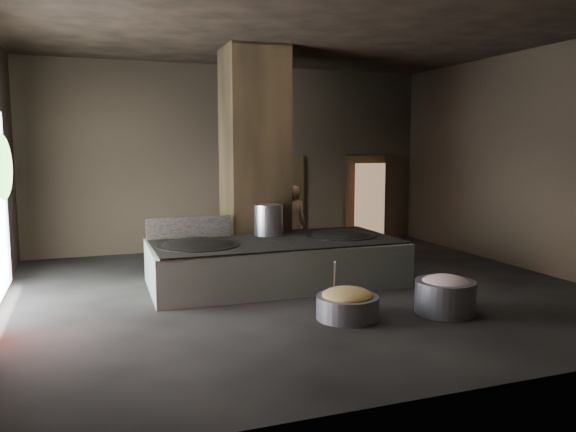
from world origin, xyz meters
name	(u,v)px	position (x,y,z in m)	size (l,w,h in m)	color
floor	(302,292)	(0.00, 0.00, -0.05)	(10.00, 9.00, 0.10)	black
ceiling	(303,27)	(0.00, 0.00, 4.55)	(10.00, 9.00, 0.10)	black
back_wall	(235,158)	(0.00, 4.55, 2.25)	(10.00, 0.10, 4.50)	black
front_wall	(472,176)	(0.00, -4.55, 2.25)	(10.00, 0.10, 4.50)	black
right_wall	(532,161)	(5.05, 0.00, 2.25)	(0.10, 9.00, 4.50)	black
pillar	(254,161)	(-0.30, 1.90, 2.25)	(1.20, 1.20, 4.50)	black
hearth_platform	(275,263)	(-0.31, 0.55, 0.40)	(4.56, 2.18, 0.79)	#B6CAB5
platform_cap	(275,241)	(-0.31, 0.55, 0.82)	(4.46, 2.14, 0.03)	black
wok_left	(198,249)	(-1.76, 0.50, 0.75)	(1.44, 1.44, 0.40)	black
wok_left_rim	(198,245)	(-1.76, 0.50, 0.82)	(1.47, 1.47, 0.05)	black
wok_right	(340,239)	(1.04, 0.60, 0.75)	(1.34, 1.34, 0.38)	black
wok_right_rim	(340,236)	(1.04, 0.60, 0.82)	(1.37, 1.37, 0.05)	black
stock_pot	(269,220)	(-0.26, 1.10, 1.13)	(0.55, 0.55, 0.59)	#98989F
splash_guard	(189,227)	(-1.76, 1.30, 1.03)	(1.59, 0.06, 0.40)	black
cook	(292,224)	(0.68, 2.30, 0.85)	(0.62, 0.40, 1.71)	#9F7351
veg_basin	(347,307)	(0.01, -1.82, 0.17)	(0.93, 0.93, 0.34)	slate
veg_fill	(348,295)	(0.01, -1.82, 0.35)	(0.76, 0.76, 0.23)	olive
ladle	(334,281)	(-0.14, -1.67, 0.55)	(0.03, 0.03, 0.73)	#98989F
meat_basin	(445,297)	(1.54, -2.08, 0.25)	(0.92, 0.92, 0.50)	slate
meat_fill	(445,284)	(1.54, -2.08, 0.45)	(0.76, 0.76, 0.29)	tan
doorway_near	(282,202)	(1.20, 4.45, 1.10)	(1.18, 0.08, 2.38)	black
doorway_near_glow	(275,205)	(1.01, 4.44, 1.05)	(0.76, 0.04, 1.80)	#8C6647
doorway_far	(365,199)	(3.60, 4.45, 1.10)	(1.18, 0.08, 2.38)	black
doorway_far_glow	(370,202)	(3.59, 4.15, 1.05)	(0.88, 0.04, 2.08)	#8C6647
tree_silhouette	(2,167)	(-4.85, 1.30, 2.20)	(0.28, 1.10, 1.10)	#194714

